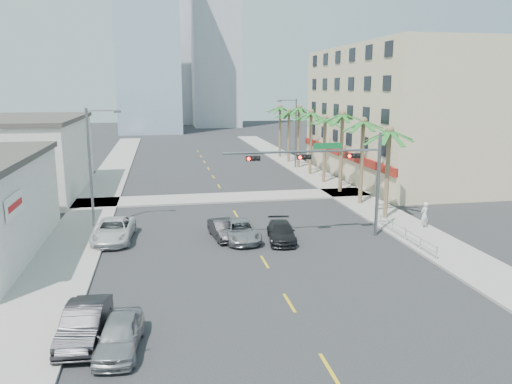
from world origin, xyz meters
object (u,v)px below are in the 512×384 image
at_px(traffic_signal_mast, 335,167).
at_px(car_lane_right, 281,232).
at_px(car_parked_near, 120,335).
at_px(car_parked_far, 114,230).
at_px(car_lane_center, 240,231).
at_px(car_parked_mid, 85,323).
at_px(pedestrian, 424,215).
at_px(car_lane_left, 223,229).

distance_m(traffic_signal_mast, car_lane_right, 5.82).
height_order(car_parked_near, car_lane_right, car_parked_near).
height_order(car_parked_far, car_lane_center, car_parked_far).
xyz_separation_m(traffic_signal_mast, car_parked_mid, (-15.18, -11.89, -4.31)).
bearing_deg(car_parked_far, car_lane_center, -5.45).
height_order(car_parked_mid, car_parked_far, car_parked_far).
bearing_deg(car_parked_near, car_parked_far, 101.46).
distance_m(car_parked_far, car_lane_right, 11.61).
xyz_separation_m(car_parked_near, pedestrian, (21.06, 13.82, 0.42)).
relative_size(traffic_signal_mast, car_lane_left, 2.80).
bearing_deg(pedestrian, traffic_signal_mast, -17.39).
bearing_deg(car_parked_near, car_lane_right, 58.65).
bearing_deg(car_lane_right, car_lane_left, 168.25).
relative_size(car_parked_far, car_lane_center, 1.11).
xyz_separation_m(traffic_signal_mast, car_parked_far, (-15.18, 2.20, -4.30)).
bearing_deg(car_lane_left, car_parked_mid, -127.18).
distance_m(car_lane_left, car_lane_right, 4.14).
bearing_deg(car_parked_mid, car_lane_right, 50.60).
bearing_deg(car_lane_center, car_lane_left, 145.37).
bearing_deg(traffic_signal_mast, car_parked_far, 171.77).
bearing_deg(car_parked_mid, car_parked_far, 94.43).
bearing_deg(car_lane_center, car_lane_right, -18.88).
xyz_separation_m(car_parked_near, car_parked_mid, (-1.51, 1.18, 0.06)).
bearing_deg(car_parked_far, pedestrian, 0.60).
relative_size(car_lane_center, car_lane_right, 1.11).
relative_size(traffic_signal_mast, car_parked_near, 2.70).
relative_size(car_parked_mid, pedestrian, 2.36).
distance_m(traffic_signal_mast, car_lane_center, 7.94).
relative_size(car_parked_near, car_parked_mid, 0.90).
xyz_separation_m(traffic_signal_mast, pedestrian, (7.38, 0.75, -3.94)).
bearing_deg(car_parked_mid, traffic_signal_mast, 42.50).
xyz_separation_m(traffic_signal_mast, car_lane_left, (-7.69, 1.38, -4.41)).
height_order(car_parked_mid, car_lane_center, car_parked_mid).
xyz_separation_m(car_lane_right, pedestrian, (11.17, 0.77, 0.48)).
height_order(car_parked_near, car_lane_center, car_parked_near).
height_order(traffic_signal_mast, pedestrian, traffic_signal_mast).
distance_m(traffic_signal_mast, pedestrian, 8.40).
xyz_separation_m(traffic_signal_mast, car_parked_near, (-13.68, -13.07, -4.36)).
relative_size(car_parked_near, car_parked_far, 0.75).
relative_size(traffic_signal_mast, car_parked_far, 2.04).
height_order(car_lane_center, pedestrian, pedestrian).
height_order(traffic_signal_mast, car_lane_right, traffic_signal_mast).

